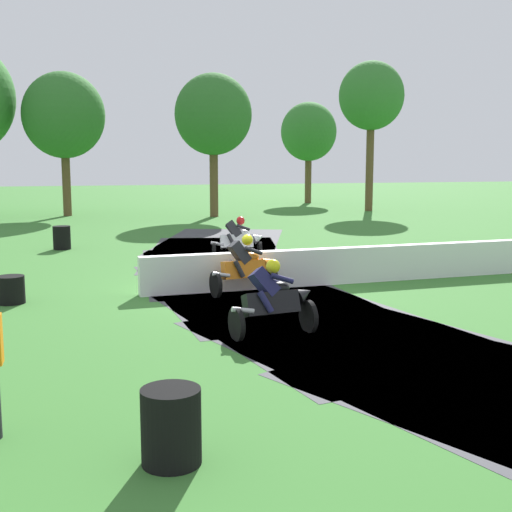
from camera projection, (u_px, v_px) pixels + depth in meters
The scene contains 14 objects.
ground_plane at pixel (244, 289), 15.99m from camera, with size 120.00×120.00×0.00m, color #38752D.
track_asphalt at pixel (279, 287), 16.26m from camera, with size 8.82×27.37×0.01m.
safety_barrier at pixel (440, 260), 17.58m from camera, with size 0.30×15.80×0.90m, color white.
motorcycle_lead_white at pixel (239, 240), 20.44m from camera, with size 1.71×0.95×1.42m.
motorcycle_chase_orange at pixel (246, 266), 15.32m from camera, with size 1.68×0.95×1.42m.
motorcycle_trailing_black at pixel (274, 299), 11.89m from camera, with size 1.67×1.01×1.42m.
tire_stack_near at pixel (62, 238), 22.84m from camera, with size 0.59×0.59×0.80m.
tire_stack_mid_a at pixel (11, 290), 14.43m from camera, with size 0.59×0.59×0.60m.
tire_stack_mid_b at pixel (171, 426), 6.88m from camera, with size 0.62×0.62×0.80m.
traffic_cone at pixel (438, 263), 18.61m from camera, with size 0.28×0.28×0.44m, color orange.
tree_far_left at pixel (213, 115), 34.54m from camera, with size 3.99×3.99×7.40m.
tree_far_right at pixel (371, 97), 38.11m from camera, with size 3.70×3.70×8.52m.
tree_mid_rise at pixel (64, 116), 35.02m from camera, with size 4.27×4.27×7.53m.
tree_behind_barrier at pixel (309, 132), 45.00m from camera, with size 3.74×3.74×6.76m.
Camera 1 is at (-3.43, -15.32, 3.15)m, focal length 46.98 mm.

